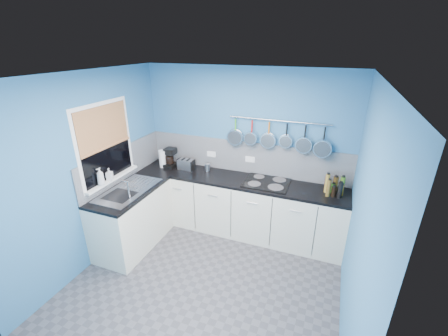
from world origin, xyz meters
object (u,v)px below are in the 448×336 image
Objects in this scene: soap_bottle_b at (109,174)px; paper_towel at (163,159)px; coffee_maker at (170,158)px; toaster at (186,164)px; hob at (267,182)px; canister at (207,167)px; soap_bottle_a at (100,177)px.

soap_bottle_b is 1.01m from paper_towel.
soap_bottle_b is 0.54× the size of coffee_maker.
soap_bottle_b reaches higher than toaster.
soap_bottle_b is 1.07m from coffee_maker.
hob is (1.97, 1.01, -0.23)m from soap_bottle_b.
paper_towel is at bearing -173.43° from toaster.
canister is at bearing 8.62° from paper_towel.
canister is at bearing 9.71° from toaster.
soap_bottle_a is 0.76× the size of coffee_maker.
soap_bottle_a reaches higher than toaster.
soap_bottle_a is 1.35m from toaster.
canister is (0.74, 0.11, -0.08)m from paper_towel.
soap_bottle_b is 1.47m from canister.
paper_towel is at bearing -159.95° from coffee_maker.
canister is (0.35, 0.06, -0.02)m from toaster.
soap_bottle_a is 1.60m from canister.
soap_bottle_b is 0.68× the size of toaster.
coffee_maker is 0.29m from toaster.
coffee_maker is at bearing 179.78° from hob.
soap_bottle_b reaches higher than canister.
coffee_maker is 2.71× the size of canister.
soap_bottle_a reaches higher than canister.
paper_towel is 0.44× the size of hob.
paper_towel is (0.23, 0.97, -0.09)m from soap_bottle_b.
coffee_maker is 1.63m from hob.
soap_bottle_a is 0.95× the size of toaster.
canister reaches higher than hob.
paper_towel is 0.90× the size of coffee_maker.
toaster is (0.28, 0.01, -0.08)m from coffee_maker.
toaster is 0.39× the size of hob.
hob is (1.34, -0.02, -0.07)m from toaster.
soap_bottle_a is 2.30m from hob.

